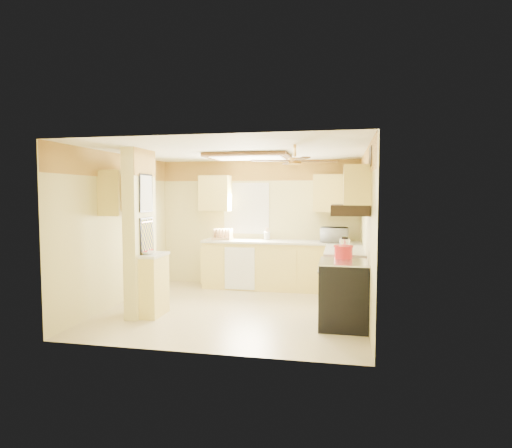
% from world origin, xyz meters
% --- Properties ---
extents(floor, '(4.00, 4.00, 0.00)m').
position_xyz_m(floor, '(0.00, 0.00, 0.00)').
color(floor, '#CFB98F').
rests_on(floor, ground).
extents(ceiling, '(4.00, 4.00, 0.00)m').
position_xyz_m(ceiling, '(0.00, 0.00, 2.50)').
color(ceiling, white).
rests_on(ceiling, wall_back).
extents(wall_back, '(4.00, 0.00, 4.00)m').
position_xyz_m(wall_back, '(0.00, 1.90, 1.25)').
color(wall_back, '#DCCF86').
rests_on(wall_back, floor).
extents(wall_front, '(4.00, 0.00, 4.00)m').
position_xyz_m(wall_front, '(0.00, -1.90, 1.25)').
color(wall_front, '#DCCF86').
rests_on(wall_front, floor).
extents(wall_left, '(0.00, 3.80, 3.80)m').
position_xyz_m(wall_left, '(-2.00, 0.00, 1.25)').
color(wall_left, '#DCCF86').
rests_on(wall_left, floor).
extents(wall_right, '(0.00, 3.80, 3.80)m').
position_xyz_m(wall_right, '(2.00, 0.00, 1.25)').
color(wall_right, '#DCCF86').
rests_on(wall_right, floor).
extents(wallpaper_border, '(4.00, 0.02, 0.40)m').
position_xyz_m(wallpaper_border, '(0.00, 1.88, 2.30)').
color(wallpaper_border, gold).
rests_on(wallpaper_border, wall_back).
extents(partition_column, '(0.20, 0.70, 2.50)m').
position_xyz_m(partition_column, '(-1.35, -0.55, 1.25)').
color(partition_column, '#DCCF86').
rests_on(partition_column, floor).
extents(partition_ledge, '(0.25, 0.55, 0.90)m').
position_xyz_m(partition_ledge, '(-1.13, -0.55, 0.45)').
color(partition_ledge, '#E0C36B').
rests_on(partition_ledge, floor).
extents(ledge_top, '(0.28, 0.58, 0.04)m').
position_xyz_m(ledge_top, '(-1.13, -0.55, 0.92)').
color(ledge_top, silver).
rests_on(ledge_top, partition_ledge).
extents(lower_cabinets_back, '(3.00, 0.60, 0.90)m').
position_xyz_m(lower_cabinets_back, '(0.50, 1.60, 0.45)').
color(lower_cabinets_back, '#E0C36B').
rests_on(lower_cabinets_back, floor).
extents(lower_cabinets_right, '(0.60, 1.40, 0.90)m').
position_xyz_m(lower_cabinets_right, '(1.70, 0.60, 0.45)').
color(lower_cabinets_right, '#E0C36B').
rests_on(lower_cabinets_right, floor).
extents(countertop_back, '(3.04, 0.64, 0.04)m').
position_xyz_m(countertop_back, '(0.50, 1.59, 0.92)').
color(countertop_back, silver).
rests_on(countertop_back, lower_cabinets_back).
extents(countertop_right, '(0.64, 1.44, 0.04)m').
position_xyz_m(countertop_right, '(1.69, 0.60, 0.92)').
color(countertop_right, silver).
rests_on(countertop_right, lower_cabinets_right).
extents(dishwasher_panel, '(0.58, 0.02, 0.80)m').
position_xyz_m(dishwasher_panel, '(-0.25, 1.29, 0.43)').
color(dishwasher_panel, white).
rests_on(dishwasher_panel, lower_cabinets_back).
extents(window, '(0.92, 0.02, 1.02)m').
position_xyz_m(window, '(-0.25, 1.89, 1.55)').
color(window, white).
rests_on(window, wall_back).
extents(upper_cab_back_left, '(0.60, 0.35, 0.70)m').
position_xyz_m(upper_cab_back_left, '(-0.85, 1.72, 1.85)').
color(upper_cab_back_left, '#E0C36B').
rests_on(upper_cab_back_left, wall_back).
extents(upper_cab_back_right, '(0.90, 0.35, 0.70)m').
position_xyz_m(upper_cab_back_right, '(1.55, 1.72, 1.85)').
color(upper_cab_back_right, '#E0C36B').
rests_on(upper_cab_back_right, wall_back).
extents(upper_cab_right, '(0.35, 1.00, 0.70)m').
position_xyz_m(upper_cab_right, '(1.82, 1.25, 1.85)').
color(upper_cab_right, '#E0C36B').
rests_on(upper_cab_right, wall_right).
extents(upper_cab_left_wall, '(0.35, 0.75, 0.70)m').
position_xyz_m(upper_cab_left_wall, '(-1.82, -0.25, 1.85)').
color(upper_cab_left_wall, '#E0C36B').
rests_on(upper_cab_left_wall, wall_left).
extents(upper_cab_over_stove, '(0.35, 0.76, 0.52)m').
position_xyz_m(upper_cab_over_stove, '(1.82, -0.55, 1.95)').
color(upper_cab_over_stove, '#E0C36B').
rests_on(upper_cab_over_stove, wall_right).
extents(stove, '(0.68, 0.77, 0.92)m').
position_xyz_m(stove, '(1.67, -0.55, 0.46)').
color(stove, black).
rests_on(stove, floor).
extents(range_hood, '(0.50, 0.76, 0.14)m').
position_xyz_m(range_hood, '(1.74, -0.55, 1.62)').
color(range_hood, black).
rests_on(range_hood, upper_cab_over_stove).
extents(poster_menu, '(0.02, 0.42, 0.57)m').
position_xyz_m(poster_menu, '(-1.24, -0.55, 1.85)').
color(poster_menu, black).
rests_on(poster_menu, partition_column).
extents(poster_nashville, '(0.02, 0.42, 0.57)m').
position_xyz_m(poster_nashville, '(-1.24, -0.55, 1.20)').
color(poster_nashville, black).
rests_on(poster_nashville, partition_column).
extents(ceiling_light_panel, '(1.35, 0.95, 0.06)m').
position_xyz_m(ceiling_light_panel, '(0.10, 0.50, 2.46)').
color(ceiling_light_panel, brown).
rests_on(ceiling_light_panel, ceiling).
extents(ceiling_fan, '(1.15, 1.15, 0.26)m').
position_xyz_m(ceiling_fan, '(1.00, -0.70, 2.29)').
color(ceiling_fan, gold).
rests_on(ceiling_fan, ceiling).
extents(vent_grate, '(0.02, 0.40, 0.25)m').
position_xyz_m(vent_grate, '(1.98, -0.90, 2.30)').
color(vent_grate, black).
rests_on(vent_grate, wall_right).
extents(microwave, '(0.52, 0.37, 0.28)m').
position_xyz_m(microwave, '(1.50, 1.57, 1.08)').
color(microwave, white).
rests_on(microwave, countertop_back).
extents(bowl, '(0.25, 0.25, 0.05)m').
position_xyz_m(bowl, '(-1.18, -0.65, 0.96)').
color(bowl, white).
rests_on(bowl, ledge_top).
extents(dutch_oven, '(0.28, 0.28, 0.18)m').
position_xyz_m(dutch_oven, '(1.66, -0.28, 1.01)').
color(dutch_oven, red).
rests_on(dutch_oven, stove).
extents(kettle, '(0.15, 0.15, 0.24)m').
position_xyz_m(kettle, '(1.68, 0.21, 1.05)').
color(kettle, silver).
rests_on(kettle, countertop_right).
extents(dish_rack, '(0.39, 0.30, 0.21)m').
position_xyz_m(dish_rack, '(-0.66, 1.59, 1.02)').
color(dish_rack, '#D9B17D').
rests_on(dish_rack, countertop_back).
extents(utensil_crock, '(0.12, 0.12, 0.24)m').
position_xyz_m(utensil_crock, '(0.20, 1.74, 1.02)').
color(utensil_crock, white).
rests_on(utensil_crock, countertop_back).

